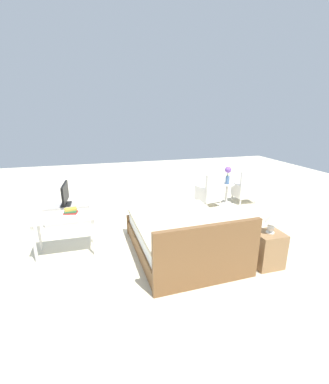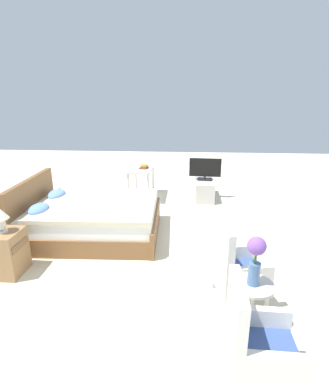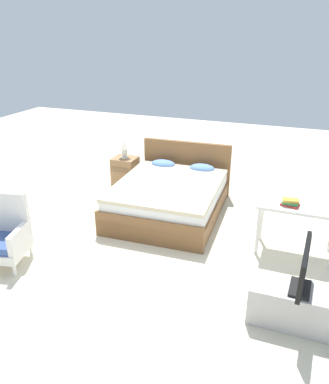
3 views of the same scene
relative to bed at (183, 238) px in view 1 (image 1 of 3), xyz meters
The scene contains 12 objects.
ground_plane 1.17m from the bed, 88.90° to the right, with size 16.00×16.00×0.00m, color beige.
bed is the anchor object (origin of this frame).
armchair_by_window_left 3.34m from the bed, 140.80° to the right, with size 0.55×0.55×0.92m.
armchair_by_window_right 2.60m from the bed, 125.56° to the right, with size 0.65×0.65×0.92m.
side_table 2.99m from the bed, 133.14° to the right, with size 0.40×0.40×0.56m.
flower_vase 3.04m from the bed, 133.14° to the right, with size 0.17×0.17×0.48m.
nightstand 1.40m from the bed, 147.95° to the left, with size 0.44×0.41×0.59m.
table_lamp 1.49m from the bed, 147.93° to the left, with size 0.22×0.22×0.33m.
tv_stand 2.87m from the bed, 43.52° to the right, with size 0.96×0.40×0.43m.
tv_flatscreen 2.89m from the bed, 43.49° to the right, with size 0.22×0.70×0.49m.
vanity_desk 2.08m from the bed, 15.61° to the right, with size 1.04×0.52×0.72m.
book_stack 2.03m from the bed, 18.63° to the right, with size 0.25×0.20×0.09m.
Camera 1 is at (1.39, 4.98, 2.40)m, focal length 24.00 mm.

